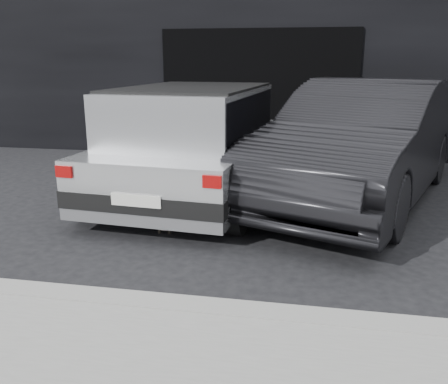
% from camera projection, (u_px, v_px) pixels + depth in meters
% --- Properties ---
extents(ground, '(80.00, 80.00, 0.00)m').
position_uv_depth(ground, '(151.00, 210.00, 6.50)').
color(ground, black).
rests_on(ground, ground).
extents(building_facade, '(34.00, 4.00, 5.00)m').
position_uv_depth(building_facade, '(269.00, 38.00, 11.33)').
color(building_facade, black).
rests_on(building_facade, ground).
extents(garage_opening, '(4.00, 0.10, 2.60)m').
position_uv_depth(garage_opening, '(258.00, 95.00, 9.75)').
color(garage_opening, black).
rests_on(garage_opening, ground).
extents(curb, '(18.00, 0.25, 0.12)m').
position_uv_depth(curb, '(163.00, 307.00, 3.85)').
color(curb, gray).
rests_on(curb, ground).
extents(silver_hatchback, '(2.49, 4.58, 1.63)m').
position_uv_depth(silver_hatchback, '(197.00, 137.00, 7.00)').
color(silver_hatchback, '#BBBDC0').
rests_on(silver_hatchback, ground).
extents(second_car, '(3.55, 5.54, 1.72)m').
position_uv_depth(second_car, '(363.00, 141.00, 6.82)').
color(second_car, black).
rests_on(second_car, ground).
extents(cat_siamese, '(0.24, 0.72, 0.25)m').
position_uv_depth(cat_siamese, '(167.00, 222.00, 5.71)').
color(cat_siamese, beige).
rests_on(cat_siamese, ground).
extents(cat_white, '(0.71, 0.35, 0.34)m').
position_uv_depth(cat_white, '(128.00, 209.00, 6.04)').
color(cat_white, silver).
rests_on(cat_white, ground).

